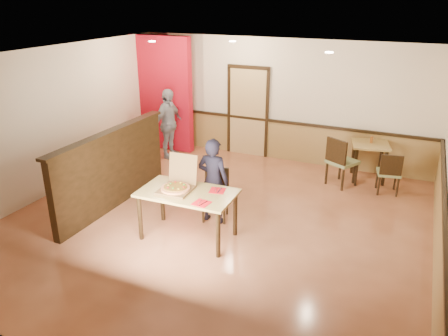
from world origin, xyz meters
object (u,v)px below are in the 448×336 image
Objects in this scene: main_table at (187,198)px; side_chair_right at (389,172)px; pizza_box at (177,186)px; passerby at (168,124)px; diner_chair at (216,192)px; side_chair_left at (340,160)px; side_table at (370,152)px; diner at (213,181)px; condiment at (372,140)px.

side_chair_right is at bearing 46.02° from main_table.
passerby is at bearing 119.73° from pizza_box.
side_chair_right is at bearing 24.07° from diner_chair.
side_chair_left is 0.79m from side_table.
side_table is 4.47m from pizza_box.
diner_chair is at bearing 28.28° from side_chair_right.
main_table is at bearing 77.53° from diner.
diner_chair is 3.69m from condiment.
side_table is at bearing 52.44° from pizza_box.
condiment is (0.49, 0.68, 0.30)m from side_chair_left.
side_table is 6.57× the size of condiment.
passerby is (-4.04, 0.01, 0.27)m from side_chair_left.
diner is at bearing 83.99° from side_chair_left.
passerby is (-4.99, 0.01, 0.37)m from side_chair_right.
side_chair_right is 0.96× the size of side_table.
side_chair_left reaches higher than diner_chair.
pizza_box is (2.04, -3.10, 0.04)m from passerby.
diner is (-2.64, -2.41, 0.28)m from side_chair_right.
passerby is (-2.32, 2.28, 0.35)m from diner_chair.
side_table is at bearing -127.68° from diner.
diner is (0.13, 0.67, 0.05)m from main_table.
diner_chair is 3.50m from side_chair_right.
passerby is at bearing -172.39° from side_table.
condiment is at bearing -67.54° from side_chair_right.
side_chair_left is at bearing 36.52° from diner_chair.
diner is 3.37m from passerby.
side_chair_left reaches higher than side_table.
passerby reaches higher than diner.
main_table is at bearing -139.11° from passerby.
side_chair_left is 2.95m from diner.
side_table is 3.73m from diner.
diner_chair is at bearing -83.37° from diner.
passerby is at bearing -171.62° from condiment.
pizza_box is (-0.18, -0.00, 0.18)m from main_table.
passerby reaches higher than diner_chair.
diner_chair is 0.53× the size of passerby.
condiment reaches higher than side_chair_right.
side_chair_right is 5.00m from passerby.
diner is at bearing -97.82° from diner_chair.
condiment is (2.20, 2.94, 0.38)m from diner_chair.
diner is at bearing -125.81° from side_table.
passerby reaches higher than side_chair_left.
diner is at bearing 77.35° from main_table.
diner_chair is 0.59× the size of diner.
diner_chair reaches higher than main_table.
diner_chair is 3.27m from passerby.
pizza_box reaches higher than diner_chair.
main_table is 0.92× the size of passerby.
side_chair_right is 0.78m from side_table.
side_chair_left is 0.62× the size of passerby.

